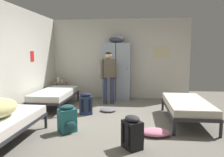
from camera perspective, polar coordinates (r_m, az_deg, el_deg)
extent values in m
plane|color=slate|center=(5.18, -0.31, -10.84)|extent=(8.40, 8.40, 0.00)
cube|color=beige|center=(7.58, 1.93, 5.00)|extent=(4.63, 0.06, 2.66)
cube|color=beige|center=(5.67, -24.00, 3.77)|extent=(0.06, 5.25, 2.66)
cube|color=beige|center=(7.57, 12.51, 6.52)|extent=(0.55, 0.01, 0.40)
cube|color=red|center=(6.46, -19.71, 5.36)|extent=(0.01, 0.20, 0.28)
cube|color=#8C99A3|center=(7.33, -0.65, 1.78)|extent=(0.44, 0.52, 1.85)
cylinder|color=black|center=(7.03, 0.06, 2.59)|extent=(0.02, 0.03, 0.02)
cube|color=#8C99A3|center=(7.29, 2.94, 1.75)|extent=(0.44, 0.52, 1.85)
cylinder|color=black|center=(7.00, 3.82, 2.55)|extent=(0.02, 0.03, 0.02)
ellipsoid|color=#333842|center=(7.29, 1.16, 9.90)|extent=(0.48, 0.36, 0.22)
cylinder|color=#99704C|center=(7.63, -14.62, -3.17)|extent=(0.03, 0.03, 0.55)
cylinder|color=#99704C|center=(7.51, -12.12, -3.25)|extent=(0.03, 0.03, 0.55)
cylinder|color=#99704C|center=(7.88, -13.93, -2.83)|extent=(0.03, 0.03, 0.55)
cylinder|color=#99704C|center=(7.76, -11.50, -2.90)|extent=(0.03, 0.03, 0.55)
cube|color=#99704C|center=(7.71, -13.03, -3.64)|extent=(0.38, 0.30, 0.02)
cube|color=#99704C|center=(7.65, -13.10, -0.93)|extent=(0.38, 0.30, 0.02)
cylinder|color=#28282D|center=(5.92, -21.19, -7.63)|extent=(0.06, 0.06, 0.28)
cylinder|color=#28282D|center=(5.60, -13.45, -8.19)|extent=(0.06, 0.06, 0.28)
cylinder|color=#28282D|center=(7.56, -14.81, -4.30)|extent=(0.06, 0.06, 0.28)
cylinder|color=#28282D|center=(7.31, -8.62, -4.53)|extent=(0.06, 0.06, 0.28)
cube|color=#28282D|center=(6.54, -14.28, -4.50)|extent=(0.90, 1.90, 0.06)
cube|color=silver|center=(6.52, -14.30, -3.64)|extent=(0.87, 1.84, 0.14)
cube|color=silver|center=(6.51, -14.32, -2.99)|extent=(0.86, 1.82, 0.01)
cylinder|color=#28282D|center=(6.36, 20.40, -6.62)|extent=(0.06, 0.06, 0.28)
cylinder|color=#28282D|center=(6.20, 12.82, -6.68)|extent=(0.06, 0.06, 0.28)
cylinder|color=#28282D|center=(4.67, 26.06, -11.78)|extent=(0.06, 0.06, 0.28)
cylinder|color=#28282D|center=(4.45, 15.61, -12.21)|extent=(0.06, 0.06, 0.28)
cube|color=#28282D|center=(5.35, 18.52, -7.17)|extent=(0.90, 1.90, 0.06)
cube|color=beige|center=(5.33, 18.56, -6.13)|extent=(0.87, 1.84, 0.14)
cube|color=silver|center=(5.31, 18.59, -5.34)|extent=(0.86, 1.82, 0.01)
cylinder|color=#28282D|center=(5.27, -25.15, -9.62)|extent=(0.06, 0.06, 0.28)
cylinder|color=#28282D|center=(4.89, -16.56, -10.49)|extent=(0.06, 0.06, 0.28)
cylinder|color=#2D334C|center=(6.78, 0.04, -3.05)|extent=(0.12, 0.12, 0.82)
cylinder|color=#2D334C|center=(6.73, -1.76, -3.13)|extent=(0.12, 0.12, 0.82)
cube|color=brown|center=(6.67, -0.87, 2.73)|extent=(0.39, 0.31, 0.56)
cylinder|color=brown|center=(6.73, 0.85, 2.42)|extent=(0.08, 0.08, 0.58)
cylinder|color=brown|center=(6.62, -2.61, 2.34)|extent=(0.08, 0.08, 0.58)
sphere|color=#DBAD89|center=(6.65, -0.87, 5.93)|extent=(0.20, 0.20, 0.20)
ellipsoid|color=black|center=(6.65, -0.87, 6.36)|extent=(0.19, 0.19, 0.11)
cylinder|color=white|center=(7.68, -13.64, -0.21)|extent=(0.07, 0.07, 0.17)
cylinder|color=#2666B2|center=(7.67, -13.66, 0.55)|extent=(0.04, 0.04, 0.04)
cylinder|color=white|center=(7.58, -12.72, -0.52)|extent=(0.05, 0.05, 0.10)
cylinder|color=black|center=(7.57, -12.73, -0.03)|extent=(0.03, 0.03, 0.02)
cube|color=#23666B|center=(4.55, -11.37, -10.49)|extent=(0.40, 0.39, 0.46)
ellipsoid|color=#193D42|center=(4.44, -10.50, -12.01)|extent=(0.23, 0.22, 0.20)
ellipsoid|color=#193D42|center=(4.47, -11.46, -7.19)|extent=(0.36, 0.35, 0.10)
cube|color=black|center=(4.62, -13.11, -9.94)|extent=(0.05, 0.05, 0.32)
cube|color=black|center=(4.69, -11.11, -9.64)|extent=(0.05, 0.05, 0.32)
cube|color=black|center=(3.77, 5.17, -14.07)|extent=(0.38, 0.40, 0.46)
ellipsoid|color=#2D2D33|center=(3.88, 7.06, -14.78)|extent=(0.20, 0.24, 0.20)
ellipsoid|color=#2D2D33|center=(3.69, 5.22, -10.14)|extent=(0.34, 0.36, 0.10)
cube|color=black|center=(3.63, 4.13, -14.55)|extent=(0.05, 0.05, 0.32)
cube|color=black|center=(3.77, 2.65, -13.71)|extent=(0.05, 0.05, 0.32)
cube|color=navy|center=(5.73, -6.73, -6.77)|extent=(0.37, 0.32, 0.46)
ellipsoid|color=black|center=(5.89, -6.81, -7.21)|extent=(0.25, 0.14, 0.20)
ellipsoid|color=black|center=(5.67, -6.77, -4.12)|extent=(0.34, 0.29, 0.10)
cube|color=black|center=(5.60, -5.74, -6.84)|extent=(0.05, 0.04, 0.32)
cube|color=black|center=(5.59, -7.56, -6.89)|extent=(0.05, 0.04, 0.32)
ellipsoid|color=slate|center=(6.01, -0.96, -7.93)|extent=(0.42, 0.45, 0.08)
ellipsoid|color=pink|center=(4.41, 10.93, -13.31)|extent=(0.57, 0.40, 0.13)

